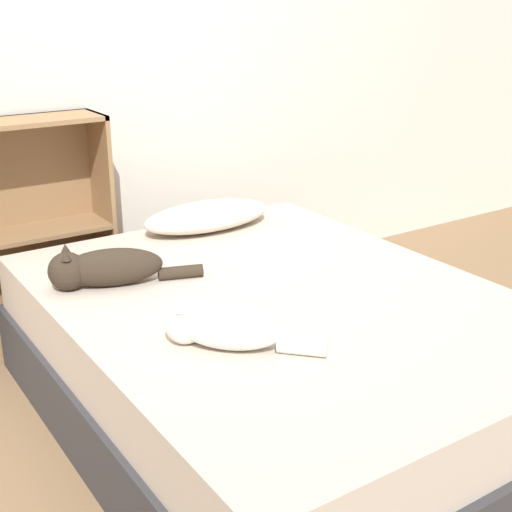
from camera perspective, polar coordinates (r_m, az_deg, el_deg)
ground_plane at (r=2.71m, az=1.73°, el=-12.72°), size 8.00×8.00×0.00m
wall_back at (r=3.45m, az=-11.47°, el=16.19°), size 8.00×0.06×2.50m
bed at (r=2.58m, az=1.79°, el=-8.22°), size 1.47×1.92×0.49m
pillow at (r=3.16m, az=-3.93°, el=3.21°), size 0.60×0.29×0.11m
cat_light at (r=2.10m, az=-2.68°, el=-5.69°), size 0.39×0.40×0.15m
cat_dark at (r=2.58m, az=-12.18°, el=-0.96°), size 0.53×0.25×0.16m
bookshelf at (r=3.27m, az=-19.57°, el=1.88°), size 0.85×0.26×0.98m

